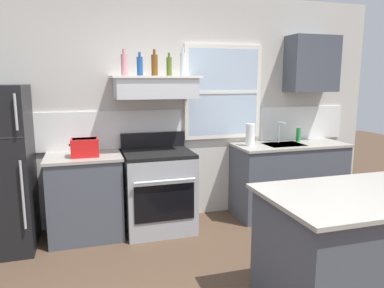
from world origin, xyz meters
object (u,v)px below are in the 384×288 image
(bottle_blue_liqueur, at_px, (140,66))
(dish_soap_bottle, at_px, (298,135))
(bottle_olive_oil_square, at_px, (169,66))
(bottle_clear_tall, at_px, (183,64))
(paper_towel_roll, at_px, (250,135))
(stove_range, at_px, (158,190))
(kitchen_island, at_px, (358,252))
(toaster, at_px, (85,147))
(bottle_rose_pink, at_px, (124,65))
(bottle_amber_wine, at_px, (154,65))

(bottle_blue_liqueur, relative_size, dish_soap_bottle, 1.40)
(bottle_olive_oil_square, bearing_deg, dish_soap_bottle, 1.33)
(bottle_blue_liqueur, distance_m, bottle_clear_tall, 0.49)
(bottle_blue_liqueur, height_order, paper_towel_roll, bottle_blue_liqueur)
(stove_range, distance_m, dish_soap_bottle, 1.96)
(paper_towel_roll, relative_size, kitchen_island, 0.19)
(toaster, relative_size, bottle_rose_pink, 1.04)
(bottle_amber_wine, bearing_deg, dish_soap_bottle, 0.13)
(bottle_rose_pink, xyz_separation_m, bottle_clear_tall, (0.66, 0.01, 0.01))
(bottle_amber_wine, xyz_separation_m, bottle_clear_tall, (0.33, 0.01, 0.01))
(bottle_rose_pink, xyz_separation_m, dish_soap_bottle, (2.21, 0.00, -0.86))
(bottle_blue_liqueur, relative_size, bottle_clear_tall, 0.79)
(toaster, distance_m, bottle_clear_tall, 1.42)
(stove_range, xyz_separation_m, kitchen_island, (1.10, -1.89, -0.01))
(bottle_amber_wine, distance_m, bottle_clear_tall, 0.33)
(bottle_olive_oil_square, bearing_deg, toaster, -172.32)
(toaster, height_order, kitchen_island, toaster)
(toaster, height_order, stove_range, toaster)
(bottle_blue_liqueur, height_order, dish_soap_bottle, bottle_blue_liqueur)
(toaster, relative_size, bottle_amber_wine, 1.04)
(toaster, xyz_separation_m, stove_range, (0.78, 0.03, -0.54))
(toaster, height_order, paper_towel_roll, paper_towel_roll)
(bottle_amber_wine, bearing_deg, bottle_clear_tall, 1.33)
(paper_towel_roll, height_order, kitchen_island, paper_towel_roll)
(toaster, relative_size, dish_soap_bottle, 1.65)
(bottle_clear_tall, bearing_deg, kitchen_island, -69.23)
(bottle_olive_oil_square, bearing_deg, stove_range, -148.96)
(toaster, distance_m, bottle_rose_pink, 0.98)
(dish_soap_bottle, relative_size, kitchen_island, 0.13)
(bottle_clear_tall, bearing_deg, bottle_blue_liqueur, -178.02)
(toaster, xyz_separation_m, bottle_olive_oil_square, (0.94, 0.13, 0.84))
(stove_range, distance_m, bottle_olive_oil_square, 1.40)
(bottle_amber_wine, bearing_deg, bottle_olive_oil_square, -12.70)
(bottle_clear_tall, distance_m, dish_soap_bottle, 1.78)
(bottle_amber_wine, distance_m, dish_soap_bottle, 2.07)
(bottle_olive_oil_square, bearing_deg, bottle_amber_wine, 167.30)
(toaster, relative_size, bottle_clear_tall, 0.93)
(kitchen_island, bearing_deg, bottle_rose_pink, 125.23)
(bottle_blue_liqueur, distance_m, bottle_amber_wine, 0.17)
(toaster, xyz_separation_m, paper_towel_roll, (1.93, 0.07, 0.04))
(toaster, bearing_deg, bottle_clear_tall, 8.69)
(bottle_amber_wine, distance_m, bottle_olive_oil_square, 0.16)
(bottle_olive_oil_square, relative_size, bottle_clear_tall, 0.79)
(toaster, height_order, bottle_blue_liqueur, bottle_blue_liqueur)
(stove_range, bearing_deg, kitchen_island, -59.74)
(stove_range, relative_size, bottle_olive_oil_square, 4.32)
(bottle_rose_pink, distance_m, bottle_clear_tall, 0.66)
(toaster, height_order, bottle_clear_tall, bottle_clear_tall)
(bottle_clear_tall, bearing_deg, paper_towel_roll, -7.22)
(bottle_rose_pink, height_order, bottle_blue_liqueur, bottle_rose_pink)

